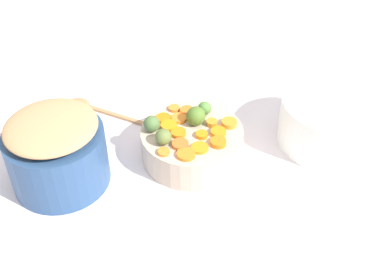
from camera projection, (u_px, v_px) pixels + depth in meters
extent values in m
cube|color=white|center=(182.00, 159.00, 1.14)|extent=(2.40, 2.40, 0.02)
cylinder|color=#C3AE95|center=(192.00, 144.00, 1.10)|extent=(0.23, 0.23, 0.08)
cylinder|color=navy|center=(58.00, 157.00, 1.03)|extent=(0.21, 0.21, 0.13)
ellipsoid|color=tan|center=(51.00, 127.00, 0.98)|extent=(0.19, 0.19, 0.04)
cylinder|color=orange|center=(169.00, 126.00, 1.09)|extent=(0.05, 0.05, 0.01)
cylinder|color=orange|center=(229.00, 123.00, 1.09)|extent=(0.05, 0.05, 0.01)
cylinder|color=orange|center=(187.00, 111.00, 1.13)|extent=(0.04, 0.04, 0.01)
cylinder|color=orange|center=(174.00, 108.00, 1.14)|extent=(0.04, 0.04, 0.01)
cylinder|color=orange|center=(163.00, 118.00, 1.11)|extent=(0.04, 0.04, 0.01)
cylinder|color=orange|center=(212.00, 123.00, 1.09)|extent=(0.03, 0.03, 0.01)
cylinder|color=orange|center=(179.00, 118.00, 1.11)|extent=(0.05, 0.05, 0.01)
cylinder|color=orange|center=(164.00, 152.00, 1.02)|extent=(0.04, 0.04, 0.01)
cylinder|color=orange|center=(179.00, 144.00, 1.04)|extent=(0.05, 0.05, 0.01)
cylinder|color=orange|center=(200.00, 148.00, 1.03)|extent=(0.05, 0.05, 0.01)
cylinder|color=orange|center=(186.00, 154.00, 1.02)|extent=(0.05, 0.05, 0.01)
cylinder|color=orange|center=(218.00, 132.00, 1.07)|extent=(0.05, 0.05, 0.01)
cylinder|color=orange|center=(218.00, 142.00, 1.04)|extent=(0.05, 0.05, 0.01)
cylinder|color=orange|center=(178.00, 133.00, 1.07)|extent=(0.05, 0.05, 0.01)
cylinder|color=orange|center=(202.00, 135.00, 1.06)|extent=(0.03, 0.03, 0.01)
sphere|color=#4F713C|center=(152.00, 123.00, 1.07)|extent=(0.04, 0.04, 0.04)
sphere|color=#50752A|center=(196.00, 116.00, 1.09)|extent=(0.04, 0.04, 0.04)
sphere|color=olive|center=(163.00, 137.00, 1.04)|extent=(0.04, 0.04, 0.04)
sphere|color=#53883C|center=(205.00, 108.00, 1.12)|extent=(0.03, 0.03, 0.03)
cube|color=tan|center=(119.00, 116.00, 1.24)|extent=(0.10, 0.19, 0.01)
ellipsoid|color=tan|center=(79.00, 103.00, 1.28)|extent=(0.07, 0.07, 0.01)
cylinder|color=white|center=(330.00, 121.00, 1.14)|extent=(0.23, 0.23, 0.12)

